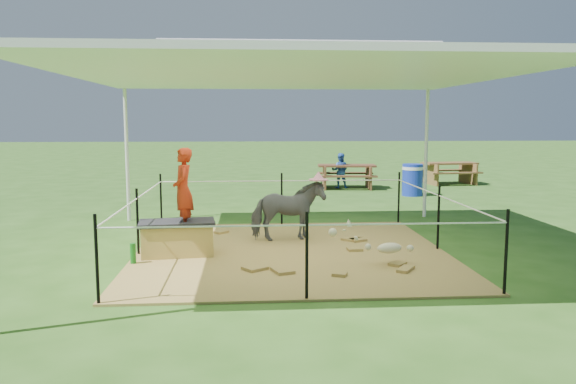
{
  "coord_description": "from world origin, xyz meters",
  "views": [
    {
      "loc": [
        -0.64,
        -8.21,
        1.98
      ],
      "look_at": [
        0.0,
        0.6,
        0.85
      ],
      "focal_mm": 35.0,
      "sensor_mm": 36.0,
      "label": 1
    }
  ],
  "objects": [
    {
      "name": "canopy_tent",
      "position": [
        0.0,
        0.0,
        2.69
      ],
      "size": [
        6.3,
        6.3,
        2.9
      ],
      "color": "silver",
      "rests_on": "ground"
    },
    {
      "name": "hay_patch",
      "position": [
        0.0,
        0.0,
        0.01
      ],
      "size": [
        4.6,
        4.6,
        0.03
      ],
      "primitive_type": "cube",
      "color": "brown",
      "rests_on": "ground"
    },
    {
      "name": "trash_barrel",
      "position": [
        3.71,
        6.24,
        0.42
      ],
      "size": [
        0.69,
        0.69,
        0.84
      ],
      "primitive_type": "cylinder",
      "rotation": [
        0.0,
        0.0,
        -0.33
      ],
      "color": "#1730B2",
      "rests_on": "ground"
    },
    {
      "name": "foal",
      "position": [
        1.27,
        -0.89,
        0.29
      ],
      "size": [
        1.05,
        0.75,
        0.53
      ],
      "primitive_type": null,
      "rotation": [
        0.0,
        0.0,
        0.26
      ],
      "color": "beige",
      "rests_on": "hay_patch"
    },
    {
      "name": "pink_hat",
      "position": [
        0.01,
        0.77,
        1.09
      ],
      "size": [
        0.31,
        0.31,
        0.14
      ],
      "primitive_type": "cylinder",
      "color": "pink",
      "rests_on": "pony"
    },
    {
      "name": "picnic_table_far",
      "position": [
        5.65,
        8.82,
        0.34
      ],
      "size": [
        1.75,
        1.35,
        0.68
      ],
      "primitive_type": "cube",
      "rotation": [
        0.0,
        0.0,
        0.11
      ],
      "color": "brown",
      "rests_on": "ground"
    },
    {
      "name": "pony",
      "position": [
        0.01,
        0.77,
        0.52
      ],
      "size": [
        1.24,
        0.72,
        0.99
      ],
      "primitive_type": "imported",
      "rotation": [
        0.0,
        0.0,
        1.74
      ],
      "color": "#4A4B4F",
      "rests_on": "hay_patch"
    },
    {
      "name": "distant_person",
      "position": [
        2.07,
        8.04,
        0.52
      ],
      "size": [
        0.57,
        0.49,
        1.03
      ],
      "primitive_type": "imported",
      "rotation": [
        0.0,
        0.0,
        2.93
      ],
      "color": "blue",
      "rests_on": "ground"
    },
    {
      "name": "ground",
      "position": [
        0.0,
        0.0,
        0.0
      ],
      "size": [
        90.0,
        90.0,
        0.0
      ],
      "primitive_type": "plane",
      "color": "#2D5919",
      "rests_on": "ground"
    },
    {
      "name": "woman",
      "position": [
        -1.57,
        -0.11,
        1.09
      ],
      "size": [
        0.34,
        0.47,
        1.21
      ],
      "primitive_type": "imported",
      "rotation": [
        0.0,
        0.0,
        -1.45
      ],
      "color": "red",
      "rests_on": "straw_bale"
    },
    {
      "name": "picnic_table_near",
      "position": [
        2.26,
        7.99,
        0.35
      ],
      "size": [
        1.77,
        1.35,
        0.69
      ],
      "primitive_type": "cube",
      "rotation": [
        0.0,
        0.0,
        -0.09
      ],
      "color": "#502D1B",
      "rests_on": "ground"
    },
    {
      "name": "rope_fence",
      "position": [
        0.0,
        -0.0,
        0.64
      ],
      "size": [
        4.54,
        4.54,
        1.0
      ],
      "color": "black",
      "rests_on": "ground"
    },
    {
      "name": "green_bottle",
      "position": [
        -2.22,
        -0.56,
        0.17
      ],
      "size": [
        0.09,
        0.09,
        0.28
      ],
      "primitive_type": "cylinder",
      "rotation": [
        0.0,
        0.0,
        0.12
      ],
      "color": "#186D1B",
      "rests_on": "hay_patch"
    },
    {
      "name": "dark_cloth",
      "position": [
        -1.67,
        -0.11,
        0.51
      ],
      "size": [
        1.14,
        0.69,
        0.06
      ],
      "primitive_type": "cube",
      "rotation": [
        0.0,
        0.0,
        0.12
      ],
      "color": "black",
      "rests_on": "straw_bale"
    },
    {
      "name": "straw_bale",
      "position": [
        -1.67,
        -0.11,
        0.25
      ],
      "size": [
        1.06,
        0.62,
        0.45
      ],
      "primitive_type": "cube",
      "rotation": [
        0.0,
        0.0,
        0.12
      ],
      "color": "#B09040",
      "rests_on": "hay_patch"
    }
  ]
}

